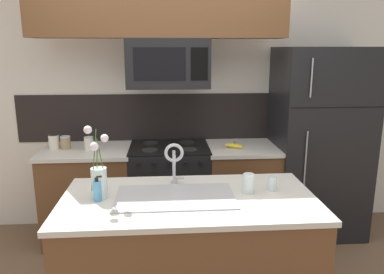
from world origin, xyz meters
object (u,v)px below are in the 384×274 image
dish_soap_bottle (97,190)px  refrigerator (318,142)px  banana_bunch (234,146)px  storage_jar_tall (54,141)px  drinking_glass (249,183)px  stove_range (170,191)px  sink_faucet (174,158)px  spare_glass (272,184)px  storage_jar_short (89,143)px  microwave (168,63)px  flower_vase (99,179)px  storage_jar_medium (66,143)px

dish_soap_bottle → refrigerator: bearing=33.5°
banana_bunch → storage_jar_tall: bearing=176.7°
dish_soap_bottle → drinking_glass: (0.97, 0.07, -0.00)m
stove_range → sink_faucet: size_ratio=3.04×
stove_range → spare_glass: 1.44m
storage_jar_short → microwave: bearing=1.2°
microwave → flower_vase: 1.45m
dish_soap_bottle → spare_glass: dish_soap_bottle is taller
spare_glass → flower_vase: flower_vase is taller
storage_jar_tall → flower_vase: size_ratio=0.31×
refrigerator → flower_vase: (-1.94, -1.24, 0.11)m
banana_bunch → sink_faucet: (-0.60, -0.97, 0.18)m
refrigerator → dish_soap_bottle: 2.34m
storage_jar_tall → spare_glass: 2.14m
refrigerator → storage_jar_medium: (-2.46, 0.00, 0.04)m
refrigerator → storage_jar_medium: size_ratio=14.95×
sink_faucet → drinking_glass: 0.53m
storage_jar_short → sink_faucet: (0.77, -1.00, 0.13)m
flower_vase → storage_jar_medium: bearing=112.7°
refrigerator → storage_jar_medium: refrigerator is taller
microwave → storage_jar_short: microwave is taller
stove_range → sink_faucet: 1.22m
flower_vase → refrigerator: bearing=32.6°
storage_jar_tall → flower_vase: flower_vase is taller
banana_bunch → stove_range: bearing=174.5°
stove_range → storage_jar_short: bearing=-177.2°
flower_vase → drinking_glass: bearing=1.3°
storage_jar_medium → banana_bunch: 1.61m
storage_jar_tall → storage_jar_medium: bearing=-6.8°
storage_jar_short → dish_soap_bottle: dish_soap_bottle is taller
microwave → storage_jar_medium: 1.23m
banana_bunch → refrigerator: bearing=5.3°
storage_jar_tall → sink_faucet: 1.55m
dish_soap_bottle → spare_glass: size_ratio=1.73×
sink_faucet → spare_glass: bearing=-12.1°
microwave → sink_faucet: microwave is taller
banana_bunch → drinking_glass: drinking_glass is taller
sink_faucet → spare_glass: 0.68m
stove_range → banana_bunch: (0.63, -0.06, 0.47)m
refrigerator → spare_glass: 1.44m
microwave → storage_jar_short: (-0.75, -0.02, -0.74)m
microwave → banana_bunch: microwave is taller
banana_bunch → sink_faucet: size_ratio=0.62×
storage_jar_medium → banana_bunch: storage_jar_medium is taller
refrigerator → spare_glass: size_ratio=19.50×
storage_jar_medium → banana_bunch: bearing=-3.0°
storage_jar_tall → dish_soap_bottle: size_ratio=0.90×
microwave → storage_jar_short: 1.05m
storage_jar_medium → spare_glass: bearing=-35.8°
storage_jar_medium → storage_jar_tall: bearing=173.2°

